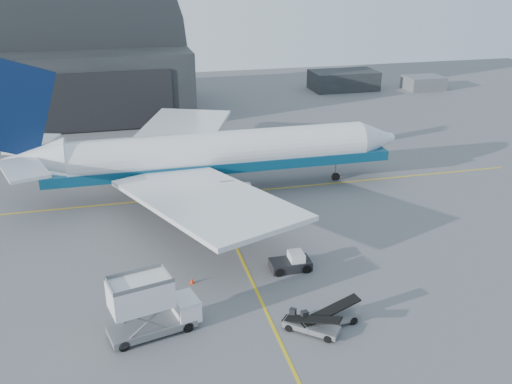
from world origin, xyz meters
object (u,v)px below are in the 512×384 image
object	(u,v)px
airliner	(205,154)
pushback_tug	(291,263)
belt_loader_a	(329,318)
catering_truck	(149,306)
belt_loader_b	(311,325)

from	to	relation	value
airliner	pushback_tug	size ratio (longest dim) A/B	13.30
airliner	belt_loader_a	bearing A→B (deg)	-80.73
catering_truck	pushback_tug	bearing A→B (deg)	13.10
belt_loader_a	belt_loader_b	distance (m)	1.75
belt_loader_a	airliner	bearing A→B (deg)	89.90
airliner	belt_loader_a	distance (m)	29.83
catering_truck	belt_loader_b	size ratio (longest dim) A/B	1.72
belt_loader_a	pushback_tug	bearing A→B (deg)	82.50
catering_truck	pushback_tug	xyz separation A→B (m)	(13.17, 6.60, -1.74)
belt_loader_b	airliner	bearing A→B (deg)	135.75
belt_loader_a	belt_loader_b	size ratio (longest dim) A/B	1.20
airliner	catering_truck	xyz separation A→B (m)	(-8.71, -26.93, -2.45)
belt_loader_b	pushback_tug	bearing A→B (deg)	121.42
airliner	catering_truck	world-z (taller)	airliner
airliner	belt_loader_a	xyz separation A→B (m)	(4.76, -29.14, -4.24)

